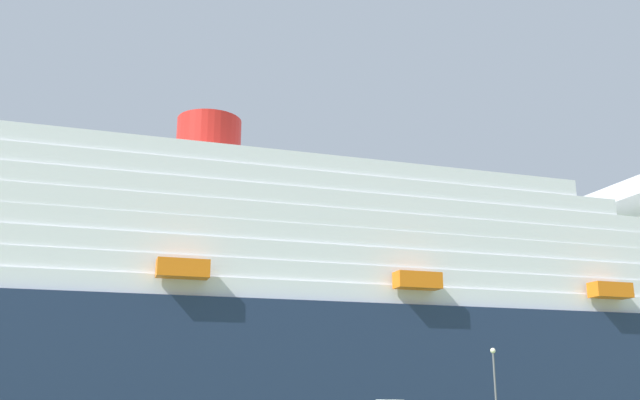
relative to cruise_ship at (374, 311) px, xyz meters
name	(u,v)px	position (x,y,z in m)	size (l,w,h in m)	color
cruise_ship	(374,311)	(0.00, 0.00, 0.00)	(269.77, 46.54, 61.34)	#1E2D4C
street_lamp	(494,372)	(-8.15, -60.62, -12.86)	(0.56, 0.56, 7.31)	slate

